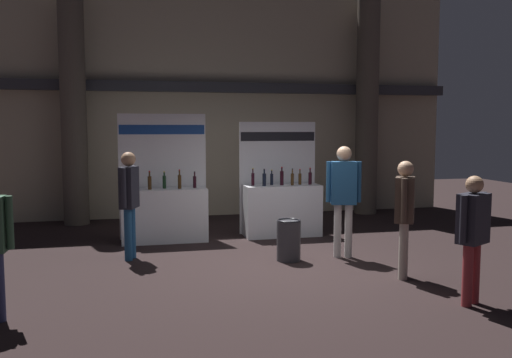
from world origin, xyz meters
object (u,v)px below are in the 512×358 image
exhibitor_booth_0 (164,209)px  visitor_4 (405,209)px  visitor_2 (129,196)px  visitor_0 (344,191)px  trash_bin (289,240)px  exhibitor_booth_1 (281,206)px  visitor_1 (473,228)px

exhibitor_booth_0 → visitor_4: size_ratio=1.43×
visitor_2 → exhibitor_booth_0: bearing=173.9°
exhibitor_booth_0 → visitor_0: (2.82, -1.98, 0.51)m
trash_bin → visitor_0: visitor_0 is taller
exhibitor_booth_1 → visitor_0: size_ratio=1.22×
exhibitor_booth_0 → visitor_0: size_ratio=1.31×
exhibitor_booth_1 → exhibitor_booth_0: bearing=-179.4°
exhibitor_booth_1 → visitor_1: bearing=-76.5°
trash_bin → visitor_1: bearing=-59.3°
visitor_1 → visitor_4: (-0.24, 1.25, 0.06)m
trash_bin → visitor_1: (1.55, -2.61, 0.61)m
exhibitor_booth_0 → visitor_0: exhibitor_booth_0 is taller
exhibitor_booth_1 → trash_bin: bearing=-102.2°
exhibitor_booth_1 → visitor_4: 3.51m
visitor_2 → visitor_4: bearing=81.5°
exhibitor_booth_0 → trash_bin: size_ratio=3.60×
exhibitor_booth_0 → exhibitor_booth_1: (2.31, 0.02, -0.01)m
trash_bin → visitor_1: size_ratio=0.42×
visitor_1 → visitor_2: (-4.06, 3.26, 0.11)m
exhibitor_booth_0 → visitor_1: exhibitor_booth_0 is taller
visitor_1 → visitor_2: bearing=112.1°
visitor_0 → visitor_1: 2.69m
visitor_0 → exhibitor_booth_0: bearing=-19.6°
visitor_0 → visitor_1: bearing=118.6°
exhibitor_booth_0 → visitor_0: bearing=-35.1°
trash_bin → visitor_4: visitor_4 is taller
exhibitor_booth_1 → visitor_4: (0.88, -3.37, 0.40)m
exhibitor_booth_1 → visitor_2: 3.28m
trash_bin → visitor_2: size_ratio=0.38×
exhibitor_booth_0 → visitor_1: bearing=-53.3°
exhibitor_booth_1 → trash_bin: 2.08m
visitor_4 → exhibitor_booth_0: bearing=-105.3°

